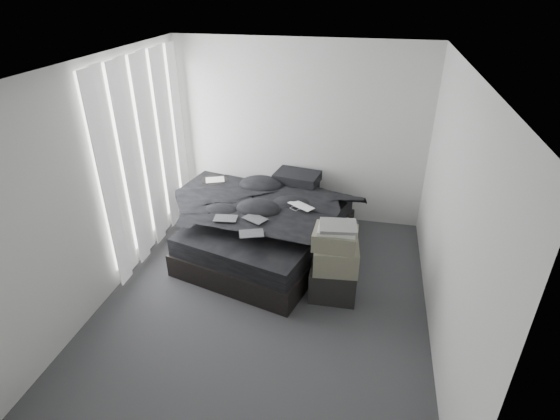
% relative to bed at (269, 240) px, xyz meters
% --- Properties ---
extents(floor, '(3.60, 4.20, 0.01)m').
position_rel_bed_xyz_m(floor, '(0.20, -1.02, -0.15)').
color(floor, '#37373A').
rests_on(floor, ground).
extents(ceiling, '(3.60, 4.20, 0.01)m').
position_rel_bed_xyz_m(ceiling, '(0.20, -1.02, 2.45)').
color(ceiling, white).
rests_on(ceiling, ground).
extents(wall_back, '(3.60, 0.01, 2.60)m').
position_rel_bed_xyz_m(wall_back, '(0.20, 1.08, 1.15)').
color(wall_back, silver).
rests_on(wall_back, ground).
extents(wall_front, '(3.60, 0.01, 2.60)m').
position_rel_bed_xyz_m(wall_front, '(0.20, -3.12, 1.15)').
color(wall_front, silver).
rests_on(wall_front, ground).
extents(wall_left, '(0.01, 4.20, 2.60)m').
position_rel_bed_xyz_m(wall_left, '(-1.60, -1.02, 1.15)').
color(wall_left, silver).
rests_on(wall_left, ground).
extents(wall_right, '(0.01, 4.20, 2.60)m').
position_rel_bed_xyz_m(wall_right, '(2.00, -1.02, 1.15)').
color(wall_right, silver).
rests_on(wall_right, ground).
extents(window_left, '(0.02, 2.00, 2.30)m').
position_rel_bed_xyz_m(window_left, '(-1.58, -0.12, 1.20)').
color(window_left, white).
rests_on(window_left, wall_left).
extents(curtain_left, '(0.06, 2.12, 2.48)m').
position_rel_bed_xyz_m(curtain_left, '(-1.53, -0.12, 1.13)').
color(curtain_left, white).
rests_on(curtain_left, wall_left).
extents(bed, '(2.17, 2.54, 0.30)m').
position_rel_bed_xyz_m(bed, '(0.00, 0.00, 0.00)').
color(bed, black).
rests_on(bed, floor).
extents(mattress, '(2.09, 2.47, 0.23)m').
position_rel_bed_xyz_m(mattress, '(0.00, 0.00, 0.27)').
color(mattress, black).
rests_on(mattress, bed).
extents(duvet, '(2.05, 2.23, 0.25)m').
position_rel_bed_xyz_m(duvet, '(-0.01, -0.05, 0.51)').
color(duvet, black).
rests_on(duvet, mattress).
extents(pillow_lower, '(0.75, 0.60, 0.15)m').
position_rel_bed_xyz_m(pillow_lower, '(0.17, 0.83, 0.46)').
color(pillow_lower, black).
rests_on(pillow_lower, mattress).
extents(pillow_upper, '(0.68, 0.52, 0.14)m').
position_rel_bed_xyz_m(pillow_upper, '(0.24, 0.79, 0.60)').
color(pillow_upper, black).
rests_on(pillow_upper, pillow_lower).
extents(laptop, '(0.42, 0.38, 0.03)m').
position_rel_bed_xyz_m(laptop, '(0.40, -0.05, 0.65)').
color(laptop, silver).
rests_on(laptop, duvet).
extents(comic_a, '(0.30, 0.21, 0.01)m').
position_rel_bed_xyz_m(comic_a, '(-0.41, -0.49, 0.64)').
color(comic_a, black).
rests_on(comic_a, duvet).
extents(comic_b, '(0.33, 0.29, 0.01)m').
position_rel_bed_xyz_m(comic_b, '(-0.06, -0.42, 0.65)').
color(comic_b, black).
rests_on(comic_b, duvet).
extents(comic_c, '(0.32, 0.26, 0.01)m').
position_rel_bed_xyz_m(comic_c, '(-0.01, -0.77, 0.65)').
color(comic_c, black).
rests_on(comic_c, duvet).
extents(side_stand, '(0.44, 0.44, 0.68)m').
position_rel_bed_xyz_m(side_stand, '(-0.94, 0.60, 0.19)').
color(side_stand, black).
rests_on(side_stand, floor).
extents(papers, '(0.32, 0.28, 0.01)m').
position_rel_bed_xyz_m(papers, '(-0.93, 0.59, 0.54)').
color(papers, white).
rests_on(papers, side_stand).
extents(floor_books, '(0.14, 0.20, 0.14)m').
position_rel_bed_xyz_m(floor_books, '(-0.98, -0.30, -0.08)').
color(floor_books, black).
rests_on(floor_books, floor).
extents(box_lower, '(0.53, 0.42, 0.39)m').
position_rel_bed_xyz_m(box_lower, '(0.95, -0.79, 0.04)').
color(box_lower, black).
rests_on(box_lower, floor).
extents(box_mid, '(0.52, 0.43, 0.30)m').
position_rel_bed_xyz_m(box_mid, '(0.96, -0.80, 0.39)').
color(box_mid, '#6C6855').
rests_on(box_mid, box_lower).
extents(box_upper, '(0.48, 0.39, 0.20)m').
position_rel_bed_xyz_m(box_upper, '(0.94, -0.79, 0.64)').
color(box_upper, '#6C6855').
rests_on(box_upper, box_mid).
extents(art_book_white, '(0.41, 0.33, 0.04)m').
position_rel_bed_xyz_m(art_book_white, '(0.95, -0.79, 0.76)').
color(art_book_white, silver).
rests_on(art_book_white, box_upper).
extents(art_book_snake, '(0.42, 0.36, 0.04)m').
position_rel_bed_xyz_m(art_book_snake, '(0.96, -0.80, 0.80)').
color(art_book_snake, silver).
rests_on(art_book_snake, art_book_white).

